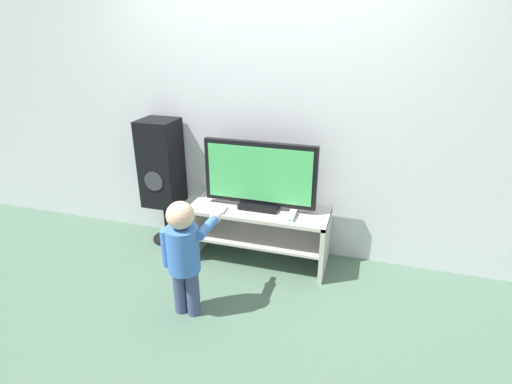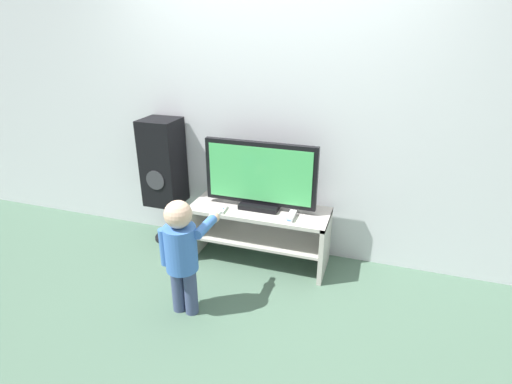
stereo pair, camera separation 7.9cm
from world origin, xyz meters
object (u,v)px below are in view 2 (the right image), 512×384
(television, at_px, (260,177))
(remote_primary, at_px, (223,210))
(child, at_px, (182,249))
(speaker_tower, at_px, (163,165))
(game_console, at_px, (291,216))

(television, distance_m, remote_primary, 0.41)
(child, height_order, speaker_tower, speaker_tower)
(television, bearing_deg, game_console, -20.58)
(remote_primary, bearing_deg, television, 30.90)
(game_console, bearing_deg, speaker_tower, 171.43)
(remote_primary, height_order, child, child)
(game_console, height_order, speaker_tower, speaker_tower)
(game_console, xyz_separation_m, remote_primary, (-0.56, -0.05, -0.01))
(game_console, relative_size, child, 0.19)
(child, bearing_deg, speaker_tower, 125.86)
(game_console, relative_size, speaker_tower, 0.14)
(game_console, xyz_separation_m, speaker_tower, (-1.23, 0.18, 0.23))
(remote_primary, xyz_separation_m, speaker_tower, (-0.67, 0.23, 0.24))
(television, height_order, child, television)
(game_console, height_order, remote_primary, game_console)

